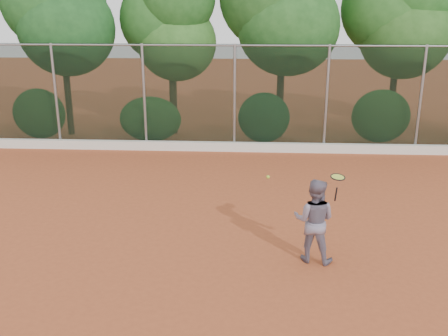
{
  "coord_description": "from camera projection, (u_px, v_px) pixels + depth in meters",
  "views": [
    {
      "loc": [
        0.6,
        -9.31,
        4.53
      ],
      "look_at": [
        0.0,
        1.0,
        1.25
      ],
      "focal_mm": 40.0,
      "sensor_mm": 36.0,
      "label": 1
    }
  ],
  "objects": [
    {
      "name": "tennis_racket",
      "position": [
        338.0,
        179.0,
        8.89
      ],
      "size": [
        0.34,
        0.34,
        0.52
      ],
      "color": "black",
      "rests_on": "ground"
    },
    {
      "name": "concrete_curb",
      "position": [
        234.0,
        147.0,
        16.71
      ],
      "size": [
        24.0,
        0.2,
        0.3
      ],
      "primitive_type": "cube",
      "color": "silver",
      "rests_on": "ground"
    },
    {
      "name": "tennis_player",
      "position": [
        314.0,
        221.0,
        9.23
      ],
      "size": [
        0.92,
        0.8,
        1.61
      ],
      "primitive_type": "imported",
      "rotation": [
        0.0,
        0.0,
        2.86
      ],
      "color": "slate",
      "rests_on": "ground"
    },
    {
      "name": "tennis_ball_in_flight",
      "position": [
        268.0,
        177.0,
        9.0
      ],
      "size": [
        0.06,
        0.06,
        0.06
      ],
      "color": "#ADD22F",
      "rests_on": "ground"
    },
    {
      "name": "ground",
      "position": [
        221.0,
        240.0,
        10.26
      ],
      "size": [
        80.0,
        80.0,
        0.0
      ],
      "primitive_type": "plane",
      "color": "#A34A26",
      "rests_on": "ground"
    },
    {
      "name": "foliage_backdrop",
      "position": [
        222.0,
        14.0,
        17.5
      ],
      "size": [
        23.7,
        3.63,
        7.55
      ],
      "color": "#3F2B18",
      "rests_on": "ground"
    },
    {
      "name": "chainlink_fence",
      "position": [
        235.0,
        95.0,
        16.36
      ],
      "size": [
        24.09,
        0.09,
        3.5
      ],
      "color": "black",
      "rests_on": "ground"
    }
  ]
}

